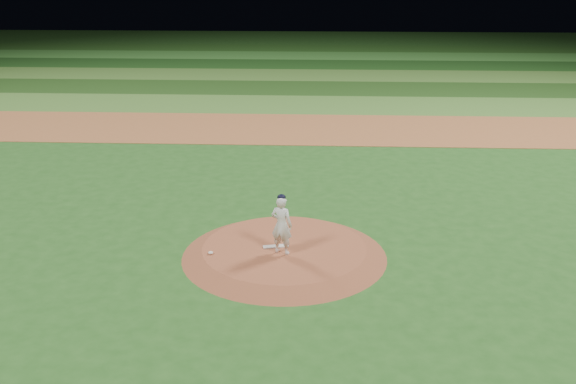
{
  "coord_description": "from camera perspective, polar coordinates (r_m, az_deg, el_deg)",
  "views": [
    {
      "loc": [
        0.87,
        -15.67,
        7.43
      ],
      "look_at": [
        0.0,
        2.0,
        1.1
      ],
      "focal_mm": 40.0,
      "sensor_mm": 36.0,
      "label": 1
    }
  ],
  "objects": [
    {
      "name": "ground",
      "position": [
        17.37,
        -0.33,
        -5.65
      ],
      "size": [
        120.0,
        120.0,
        0.0
      ],
      "primitive_type": "plane",
      "color": "#20501A",
      "rests_on": "ground"
    },
    {
      "name": "infield_dirt_band",
      "position": [
        30.6,
        1.11,
        5.65
      ],
      "size": [
        70.0,
        6.0,
        0.02
      ],
      "primitive_type": "cube",
      "color": "#95562E",
      "rests_on": "ground"
    },
    {
      "name": "outfield_stripe_0",
      "position": [
        35.96,
        1.38,
        7.77
      ],
      "size": [
        70.0,
        5.0,
        0.02
      ],
      "primitive_type": "cube",
      "color": "#3F7129",
      "rests_on": "ground"
    },
    {
      "name": "outfield_stripe_1",
      "position": [
        40.86,
        1.57,
        9.22
      ],
      "size": [
        70.0,
        5.0,
        0.02
      ],
      "primitive_type": "cube",
      "color": "#1C3F14",
      "rests_on": "ground"
    },
    {
      "name": "outfield_stripe_2",
      "position": [
        45.79,
        1.72,
        10.36
      ],
      "size": [
        70.0,
        5.0,
        0.02
      ],
      "primitive_type": "cube",
      "color": "#3E6D27",
      "rests_on": "ground"
    },
    {
      "name": "outfield_stripe_3",
      "position": [
        50.73,
        1.84,
        11.27
      ],
      "size": [
        70.0,
        5.0,
        0.02
      ],
      "primitive_type": "cube",
      "color": "#184014",
      "rests_on": "ground"
    },
    {
      "name": "outfield_stripe_4",
      "position": [
        55.68,
        1.94,
        12.02
      ],
      "size": [
        70.0,
        5.0,
        0.02
      ],
      "primitive_type": "cube",
      "color": "#347A2C",
      "rests_on": "ground"
    },
    {
      "name": "outfield_stripe_5",
      "position": [
        60.63,
        2.02,
        12.65
      ],
      "size": [
        70.0,
        5.0,
        0.02
      ],
      "primitive_type": "cube",
      "color": "#204F19",
      "rests_on": "ground"
    },
    {
      "name": "pitchers_mound",
      "position": [
        17.31,
        -0.33,
        -5.27
      ],
      "size": [
        5.5,
        5.5,
        0.25
      ],
      "primitive_type": "cone",
      "color": "brown",
      "rests_on": "ground"
    },
    {
      "name": "pitching_rubber",
      "position": [
        17.25,
        -1.1,
        -4.85
      ],
      "size": [
        0.7,
        0.32,
        0.03
      ],
      "primitive_type": "cube",
      "rotation": [
        0.0,
        0.0,
        0.23
      ],
      "color": "silver",
      "rests_on": "pitchers_mound"
    },
    {
      "name": "rosin_bag",
      "position": [
        16.96,
        -6.89,
        -5.38
      ],
      "size": [
        0.13,
        0.13,
        0.07
      ],
      "primitive_type": "ellipsoid",
      "color": "silver",
      "rests_on": "pitchers_mound"
    },
    {
      "name": "pitcher_on_mound",
      "position": [
        16.59,
        -0.58,
        -2.92
      ],
      "size": [
        0.67,
        0.56,
        1.64
      ],
      "color": "white",
      "rests_on": "pitchers_mound"
    }
  ]
}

